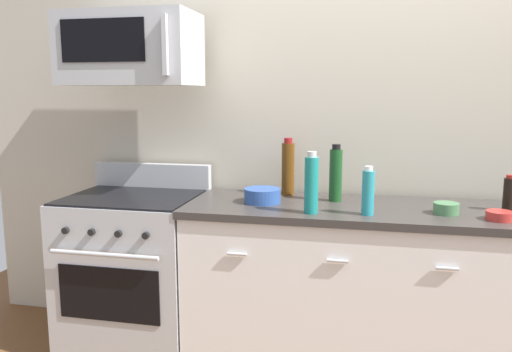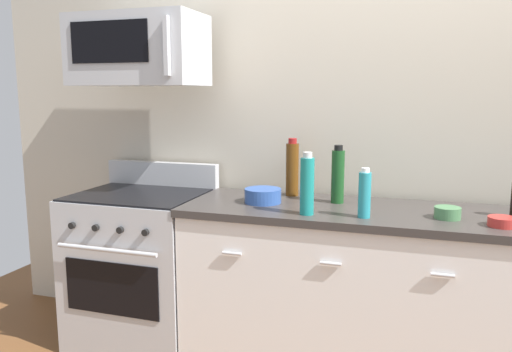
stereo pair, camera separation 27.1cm
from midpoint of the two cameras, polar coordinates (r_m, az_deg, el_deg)
name	(u,v)px [view 1 (the left image)]	position (r m, az deg, el deg)	size (l,w,h in m)	color
back_wall	(390,120)	(3.05, 12.36, 6.09)	(5.23, 0.10, 2.70)	beige
counter_unit	(386,292)	(2.83, 11.71, -12.65)	(2.14, 0.66, 0.92)	white
range_oven	(136,270)	(3.18, -15.78, -10.16)	(0.76, 0.69, 1.07)	#B7BABF
microwave	(130,49)	(3.05, -16.47, 13.45)	(0.74, 0.44, 0.40)	#B7BABF
bottle_wine_green	(336,174)	(2.79, 6.19, 0.17)	(0.07, 0.07, 0.31)	#19471E
bottle_sparkling_teal	(311,184)	(2.50, 3.14, -0.94)	(0.07, 0.07, 0.31)	#197F7A
bottle_soy_sauce_dark	(509,194)	(2.79, 24.03, -1.88)	(0.06, 0.06, 0.18)	black
bottle_dish_soap	(368,192)	(2.50, 9.44, -1.80)	(0.06, 0.06, 0.24)	teal
bottle_wine_amber	(288,168)	(2.95, 0.98, 0.88)	(0.07, 0.07, 0.33)	#59330F
bowl_blue_mixing	(262,195)	(2.76, -2.10, -2.18)	(0.20, 0.20, 0.08)	#2D519E
bowl_green_glaze	(446,208)	(2.63, 17.80, -3.47)	(0.12, 0.12, 0.06)	#477A4C
bowl_red_small	(499,215)	(2.59, 22.96, -4.12)	(0.12, 0.12, 0.04)	#B72D28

